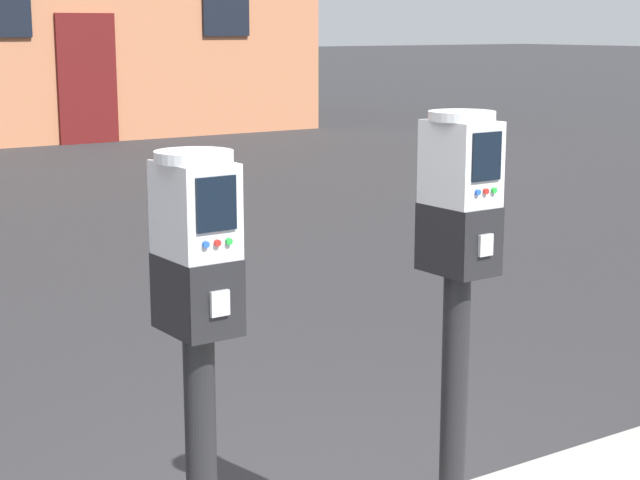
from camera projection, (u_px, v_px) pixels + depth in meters
parking_meter_near_kerb at (198, 310)px, 2.90m from camera, size 0.22×0.25×1.43m
parking_meter_twin_adjacent at (458, 253)px, 3.42m from camera, size 0.22×0.25×1.49m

